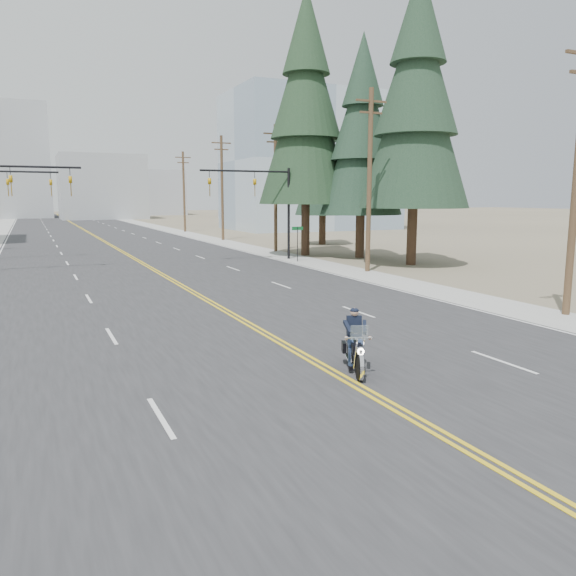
{
  "coord_description": "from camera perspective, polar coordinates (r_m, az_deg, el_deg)",
  "views": [
    {
      "loc": [
        -7.33,
        -7.76,
        4.79
      ],
      "look_at": [
        0.88,
        10.11,
        1.6
      ],
      "focal_mm": 35.0,
      "sensor_mm": 36.0,
      "label": 1
    }
  ],
  "objects": [
    {
      "name": "utility_pole_b",
      "position": [
        36.62,
        8.27,
        10.98
      ],
      "size": [
        2.2,
        0.3,
        11.5
      ],
      "color": "brown",
      "rests_on": "ground"
    },
    {
      "name": "street_sign",
      "position": [
        42.0,
        0.97,
        5.13
      ],
      "size": [
        0.9,
        0.06,
        2.62
      ],
      "color": "black",
      "rests_on": "ground"
    },
    {
      "name": "motorcyclist",
      "position": [
        15.64,
        6.88,
        -5.37
      ],
      "size": [
        1.75,
        2.43,
        1.74
      ],
      "primitive_type": null,
      "rotation": [
        0.0,
        0.0,
        2.74
      ],
      "color": "black",
      "rests_on": "ground"
    },
    {
      "name": "utility_pole_c",
      "position": [
        49.89,
        -1.27,
        10.29
      ],
      "size": [
        2.2,
        0.3,
        11.0
      ],
      "color": "brown",
      "rests_on": "ground"
    },
    {
      "name": "ground_plane",
      "position": [
        11.7,
        17.65,
        -15.4
      ],
      "size": [
        400.0,
        400.0,
        0.0
      ],
      "primitive_type": "plane",
      "color": "#776D56",
      "rests_on": "ground"
    },
    {
      "name": "utility_pole_d",
      "position": [
        63.93,
        -6.71,
        10.22
      ],
      "size": [
        2.2,
        0.3,
        11.5
      ],
      "color": "brown",
      "rests_on": "ground"
    },
    {
      "name": "glass_building",
      "position": [
        87.3,
        2.2,
        12.62
      ],
      "size": [
        24.0,
        16.0,
        20.0
      ],
      "primitive_type": "cube",
      "color": "#9EB5CC",
      "rests_on": "ground"
    },
    {
      "name": "haze_bldg_c",
      "position": [
        126.99,
        -2.84,
        11.09
      ],
      "size": [
        16.0,
        12.0,
        18.0
      ],
      "primitive_type": "cube",
      "color": "#B7BCC6",
      "rests_on": "ground"
    },
    {
      "name": "haze_bldg_d",
      "position": [
        148.07,
        -27.03,
        11.4
      ],
      "size": [
        20.0,
        15.0,
        26.0
      ],
      "primitive_type": "cube",
      "color": "#ADB2B7",
      "rests_on": "ground"
    },
    {
      "name": "conifer_far",
      "position": [
        58.0,
        3.58,
        13.01
      ],
      "size": [
        5.63,
        5.63,
        15.09
      ],
      "rotation": [
        0.0,
        0.0,
        0.26
      ],
      "color": "#382619",
      "rests_on": "ground"
    },
    {
      "name": "traffic_mast_right",
      "position": [
        42.98,
        -2.41,
        9.4
      ],
      "size": [
        7.1,
        0.26,
        7.0
      ],
      "color": "black",
      "rests_on": "ground"
    },
    {
      "name": "conifer_tall",
      "position": [
        47.42,
        1.84,
        18.21
      ],
      "size": [
        7.66,
        7.66,
        21.27
      ],
      "rotation": [
        0.0,
        0.0,
        -0.26
      ],
      "color": "#382619",
      "rests_on": "ground"
    },
    {
      "name": "utility_pole_e",
      "position": [
        80.26,
        -10.53,
        9.73
      ],
      "size": [
        2.2,
        0.3,
        11.0
      ],
      "color": "brown",
      "rests_on": "ground"
    },
    {
      "name": "haze_bldg_e",
      "position": [
        161.05,
        -13.28,
        9.39
      ],
      "size": [
        14.0,
        14.0,
        12.0
      ],
      "primitive_type": "cube",
      "color": "#B7BCC6",
      "rests_on": "ground"
    },
    {
      "name": "road",
      "position": [
        78.25,
        -19.34,
        5.18
      ],
      "size": [
        20.0,
        200.0,
        0.01
      ],
      "primitive_type": "cube",
      "color": "#303033",
      "rests_on": "ground"
    },
    {
      "name": "sidewalk_right",
      "position": [
        80.15,
        -11.1,
        5.61
      ],
      "size": [
        3.0,
        200.0,
        0.01
      ],
      "primitive_type": "cube",
      "color": "#A5A5A0",
      "rests_on": "ground"
    },
    {
      "name": "haze_bldg_b",
      "position": [
        133.66,
        -18.37,
        9.69
      ],
      "size": [
        18.0,
        14.0,
        14.0
      ],
      "primitive_type": "cube",
      "color": "#ADB2B7",
      "rests_on": "ground"
    },
    {
      "name": "conifer_mid",
      "position": [
        45.54,
        7.53,
        15.56
      ],
      "size": [
        6.46,
        6.46,
        17.23
      ],
      "rotation": [
        0.0,
        0.0,
        -0.02
      ],
      "color": "#382619",
      "rests_on": "ground"
    },
    {
      "name": "conifer_near",
      "position": [
        41.58,
        12.94,
        18.45
      ],
      "size": [
        7.65,
        7.65,
        20.25
      ],
      "rotation": [
        0.0,
        0.0,
        -0.18
      ],
      "color": "#382619",
      "rests_on": "ground"
    }
  ]
}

